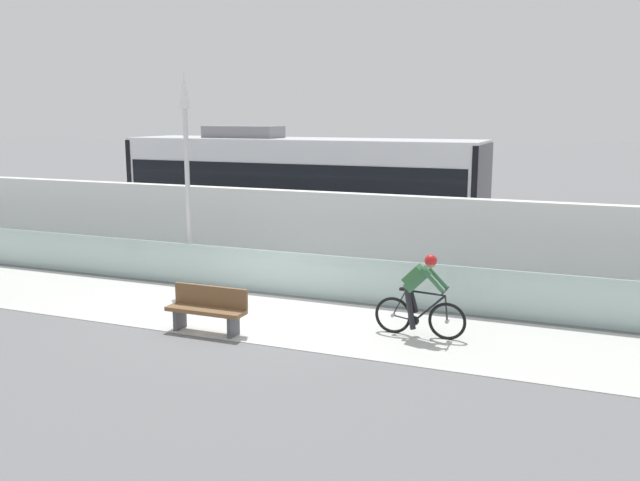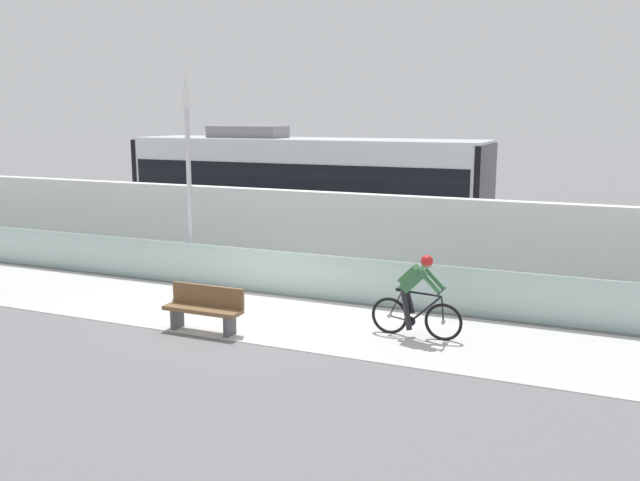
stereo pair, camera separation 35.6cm
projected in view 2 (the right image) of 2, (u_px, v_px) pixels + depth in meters
The scene contains 10 objects.
ground_plane at pixel (248, 315), 14.46m from camera, with size 200.00×200.00×0.00m, color slate.
bike_path_deck at pixel (248, 315), 14.46m from camera, with size 32.00×3.20×0.01m, color beige.
glass_parapet at pixel (286, 273), 16.04m from camera, with size 32.00×0.05×1.02m, color #ADC6C1.
concrete_barrier_wall at pixel (317, 235), 17.55m from camera, with size 32.00×0.36×2.24m, color silver.
tram_rail_near at pixel (351, 259), 19.99m from camera, with size 32.00×0.08×0.01m, color #595654.
tram_rail_far at pixel (368, 250), 21.29m from camera, with size 32.00×0.08×0.01m, color #595654.
tram at pixel (305, 190), 21.01m from camera, with size 11.06×2.54×3.81m.
cyclist_on_bike at pixel (416, 296), 12.89m from camera, with size 1.77×0.58×1.61m.
lamp_post_antenna at pixel (188, 150), 16.91m from camera, with size 0.28×0.28×5.20m.
bench at pixel (204, 307), 13.31m from camera, with size 1.60×0.45×0.89m.
Camera 2 is at (6.96, -12.17, 4.18)m, focal length 38.47 mm.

